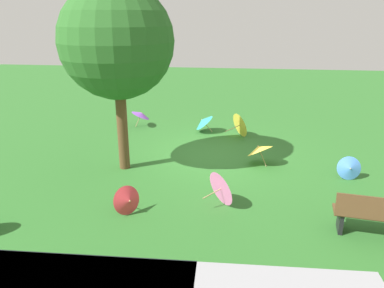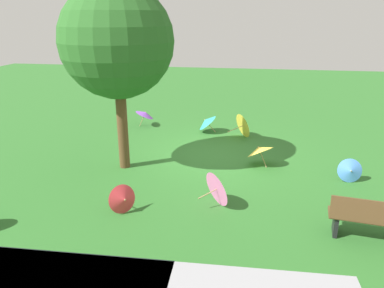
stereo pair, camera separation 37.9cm
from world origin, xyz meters
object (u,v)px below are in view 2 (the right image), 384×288
park_bench (373,219)px  parasol_blue_2 (350,171)px  parasol_purple_0 (145,114)px  shade_tree (117,42)px  parasol_teal_2 (206,121)px  parasol_yellow_1 (245,125)px  parasol_red_0 (124,199)px  parasol_pink_0 (219,188)px  parasol_yellow_0 (259,150)px

park_bench → parasol_blue_2: park_bench is taller
park_bench → parasol_purple_0: park_bench is taller
shade_tree → parasol_teal_2: (-1.89, -3.62, -3.04)m
shade_tree → parasol_teal_2: shade_tree is taller
shade_tree → parasol_yellow_1: shade_tree is taller
parasol_red_0 → parasol_blue_2: 5.80m
parasol_yellow_1 → parasol_blue_2: 4.37m
parasol_purple_0 → shade_tree: bearing=98.0°
park_bench → parasol_purple_0: bearing=-46.6°
park_bench → shade_tree: shade_tree is taller
parasol_red_0 → parasol_yellow_1: size_ratio=0.72×
park_bench → parasol_blue_2: 2.72m
park_bench → parasol_purple_0: size_ratio=1.82×
parasol_pink_0 → parasol_yellow_1: bearing=-94.8°
parasol_purple_0 → parasol_teal_2: (-2.45, 0.44, -0.08)m
parasol_purple_0 → parasol_teal_2: bearing=169.8°
park_bench → parasol_yellow_1: bearing=-66.8°
park_bench → parasol_red_0: size_ratio=2.39×
shade_tree → parasol_purple_0: size_ratio=5.46×
shade_tree → parasol_red_0: shade_tree is taller
parasol_pink_0 → parasol_teal_2: (0.98, -5.43, -0.00)m
parasol_yellow_0 → parasol_yellow_1: bearing=-79.0°
parasol_blue_2 → parasol_pink_0: bearing=28.5°
parasol_yellow_0 → parasol_pink_0: 2.71m
parasol_yellow_1 → parasol_teal_2: 1.45m
shade_tree → parasol_yellow_0: shade_tree is taller
parasol_red_0 → parasol_teal_2: size_ratio=0.83×
parasol_purple_0 → park_bench: bearing=133.4°
parasol_red_0 → parasol_yellow_1: (-2.44, -5.81, 0.12)m
parasol_yellow_0 → parasol_red_0: bearing=48.0°
parasol_blue_2 → parasol_purple_0: bearing=-31.6°
parasol_red_0 → parasol_blue_2: bearing=-154.9°
parasol_yellow_0 → parasol_teal_2: 3.45m
park_bench → parasol_red_0: park_bench is taller
shade_tree → parasol_blue_2: bearing=179.6°
parasol_purple_0 → parasol_red_0: bearing=102.2°
parasol_yellow_0 → parasol_blue_2: bearing=161.1°
parasol_red_0 → parasol_purple_0: (1.42, -6.58, 0.17)m
parasol_yellow_1 → parasol_teal_2: parasol_yellow_1 is taller
park_bench → shade_tree: 7.15m
parasol_purple_0 → parasol_yellow_0: bearing=142.7°
parasol_red_0 → parasol_teal_2: parasol_teal_2 is taller
parasol_purple_0 → parasol_blue_2: (-6.67, 4.11, -0.18)m
parasol_blue_2 → parasol_yellow_0: bearing=-18.9°
park_bench → parasol_red_0: (5.03, -0.24, -0.14)m
parasol_purple_0 → parasol_yellow_1: (-3.86, 0.77, -0.05)m
shade_tree → parasol_blue_2: 6.87m
park_bench → parasol_yellow_0: (2.09, -3.50, 0.00)m
shade_tree → parasol_yellow_0: 4.88m
parasol_purple_0 → parasol_yellow_1: bearing=168.7°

